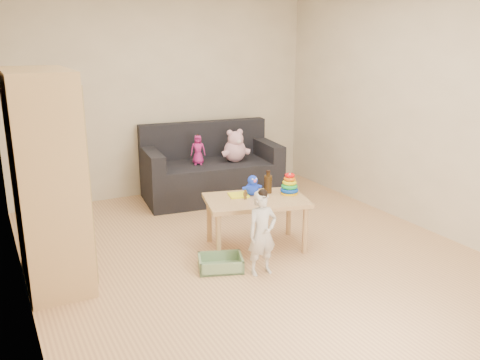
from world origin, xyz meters
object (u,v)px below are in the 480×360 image
toddler (262,234)px  play_table (256,223)px  wardrobe (47,180)px  sofa (212,180)px

toddler → play_table: bearing=66.6°
play_table → toddler: toddler is taller
wardrobe → sofa: bearing=34.2°
sofa → play_table: size_ratio=1.75×
wardrobe → toddler: size_ratio=2.42×
wardrobe → toddler: bearing=-24.2°
wardrobe → play_table: wardrobe is taller
play_table → toddler: size_ratio=1.31×
sofa → play_table: (-0.27, -1.65, 0.02)m
wardrobe → play_table: (1.86, -0.20, -0.64)m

